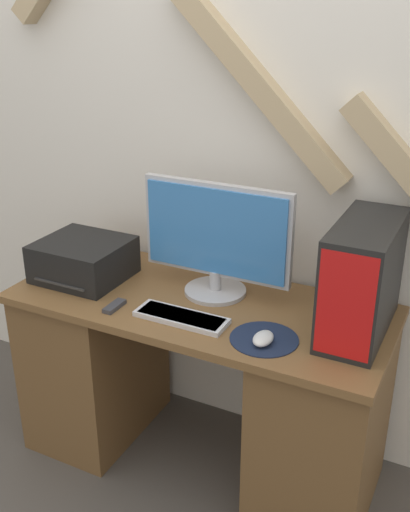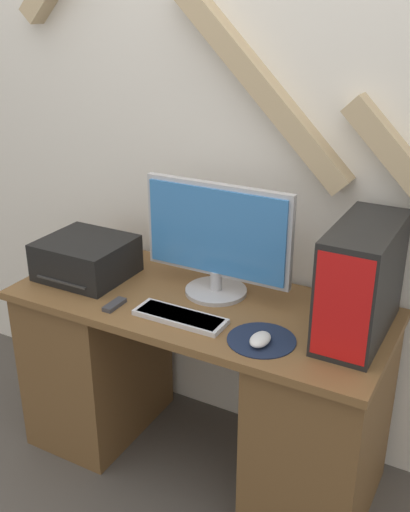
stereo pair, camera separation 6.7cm
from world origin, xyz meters
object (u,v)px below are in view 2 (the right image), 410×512
Objects in this scene: printer at (86,258)px; mouse at (260,339)px; monitor at (217,237)px; computer_tower at (361,281)px; keyboard at (180,317)px; remote_control at (114,305)px.

mouse is at bearing -10.50° from printer.
monitor is 1.31× the size of computer_tower.
computer_tower reaches higher than keyboard.
mouse reaches higher than keyboard.
keyboard is at bearing -159.93° from computer_tower.
remote_control is (-0.81, -0.24, -0.18)m from computer_tower.
keyboard is at bearing -93.48° from monitor.
computer_tower is (0.54, -0.04, -0.03)m from monitor.
monitor is at bearing 138.27° from mouse.
monitor is at bearing 11.99° from printer.
remote_control is (-0.26, -0.03, -0.00)m from keyboard.
computer_tower is 1.08m from printer.
computer_tower is at bearing -4.12° from monitor.
monitor reaches higher than remote_control.
keyboard is 3.22× the size of remote_control.
printer reaches higher than remote_control.
mouse is 0.22× the size of computer_tower.
computer_tower is 1.32× the size of printer.
mouse is 0.29× the size of printer.
computer_tower reaches higher than remote_control.
computer_tower is at bearing 20.07° from keyboard.
keyboard is at bearing 7.54° from remote_control.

